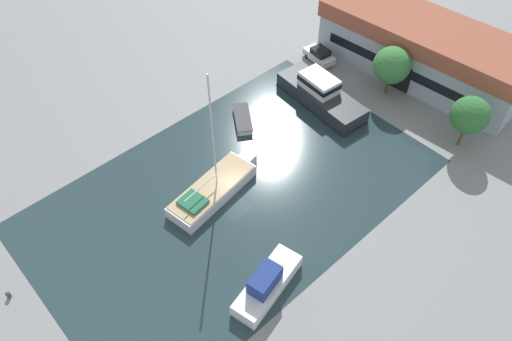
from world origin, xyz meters
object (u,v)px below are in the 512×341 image
Objects in this scene: parked_car at (319,55)px; motor_cruiser at (321,94)px; sailboat_moored at (214,189)px; quay_tree_by_water at (470,115)px; warehouse_building at (423,49)px; cabin_boat at (267,284)px; quay_tree_near_building at (392,65)px; small_dinghy at (243,119)px.

parked_car is 0.38× the size of motor_cruiser.
parked_car is at bearing 99.68° from sailboat_moored.
motor_cruiser is at bearing -158.41° from quay_tree_by_water.
warehouse_building is at bearing -13.38° from motor_cruiser.
cabin_boat is (12.95, -20.48, -0.22)m from motor_cruiser.
quay_tree_by_water is at bearing 53.57° from sailboat_moored.
warehouse_building is 5.84m from quay_tree_near_building.
cabin_boat is at bearing -92.04° from small_dinghy.
quay_tree_near_building is at bearing 8.08° from small_dinghy.
sailboat_moored is at bearing -117.69° from quay_tree_by_water.
motor_cruiser is (-3.95, -6.81, -2.63)m from quay_tree_near_building.
quay_tree_by_water reaches higher than cabin_boat.
parked_car is 24.19m from sailboat_moored.
parked_car is at bearing -173.55° from quay_tree_near_building.
sailboat_moored is 17.35m from motor_cruiser.
sailboat_moored is at bearing -98.17° from warehouse_building.
quay_tree_by_water is 1.25× the size of small_dinghy.
parked_car is at bearing 112.02° from cabin_boat.
small_dinghy is (1.90, -14.22, -0.52)m from parked_car.
quay_tree_near_building reaches higher than small_dinghy.
motor_cruiser is at bearing 109.35° from cabin_boat.
warehouse_building is 22.63m from small_dinghy.
motor_cruiser is (5.40, -5.75, 0.34)m from parked_car.
motor_cruiser is 1.55× the size of cabin_boat.
sailboat_moored reaches higher than warehouse_building.
small_dinghy is (-17.72, -14.09, -3.66)m from quay_tree_by_water.
small_dinghy is at bearing -164.90° from parked_car.
small_dinghy is (-3.50, -8.47, -0.86)m from motor_cruiser.
warehouse_building is at bearing 145.16° from quay_tree_by_water.
warehouse_building is 12.03m from parked_car.
motor_cruiser is at bearing 11.61° from small_dinghy.
sailboat_moored is 11.21m from cabin_boat.
cabin_boat is at bearing -92.78° from quay_tree_by_water.
quay_tree_by_water is 26.31m from cabin_boat.
warehouse_building is at bearing 87.83° from quay_tree_near_building.
motor_cruiser is 2.40× the size of small_dinghy.
quay_tree_near_building is 0.80× the size of cabin_boat.
quay_tree_by_water is at bearing 74.26° from cabin_boat.
quay_tree_near_building is at bearing -96.63° from warehouse_building.
cabin_boat is (-1.27, -26.10, -3.02)m from quay_tree_by_water.
warehouse_building reaches higher than cabin_boat.
quay_tree_near_building is 0.52× the size of motor_cruiser.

